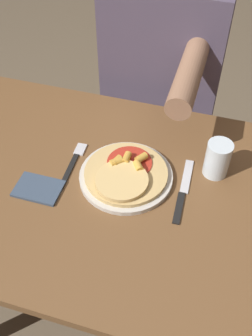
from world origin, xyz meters
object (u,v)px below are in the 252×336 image
at_px(fork, 74,162).
at_px(knife, 183,191).
at_px(pizza, 126,173).
at_px(drinking_glass, 218,159).
at_px(person_diner, 162,81).
at_px(dining_table, 132,218).
at_px(plate, 126,176).

height_order(fork, knife, same).
height_order(pizza, drinking_glass, drinking_glass).
height_order(fork, person_diner, person_diner).
relative_size(fork, person_diner, 0.14).
relative_size(dining_table, person_diner, 0.96).
xyz_separation_m(plate, fork, (-0.16, 0.01, -0.00)).
bearing_deg(knife, fork, 176.79).
relative_size(pizza, knife, 1.01).
relative_size(dining_table, plate, 4.82).
distance_m(plate, person_diner, 0.51).
relative_size(drinking_glass, person_diner, 0.08).
xyz_separation_m(knife, person_diner, (-0.17, 0.51, -0.03)).
bearing_deg(plate, knife, -1.41).
xyz_separation_m(dining_table, person_diner, (-0.04, 0.54, 0.09)).
distance_m(knife, person_diner, 0.54).
bearing_deg(fork, dining_table, -15.68).
height_order(drinking_glass, person_diner, person_diner).
xyz_separation_m(drinking_glass, person_diner, (-0.24, 0.41, -0.08)).
distance_m(pizza, person_diner, 0.51).
distance_m(knife, drinking_glass, 0.13).
height_order(knife, person_diner, person_diner).
relative_size(plate, drinking_glass, 2.41).
relative_size(plate, fork, 1.43).
bearing_deg(fork, drinking_glass, 11.20).
distance_m(pizza, knife, 0.16).
bearing_deg(dining_table, person_diner, 94.43).
bearing_deg(knife, plate, 178.59).
bearing_deg(person_diner, drinking_glass, -60.05).
bearing_deg(person_diner, knife, -71.50).
bearing_deg(dining_table, fork, 164.32).
height_order(pizza, knife, pizza).
height_order(pizza, fork, pizza).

